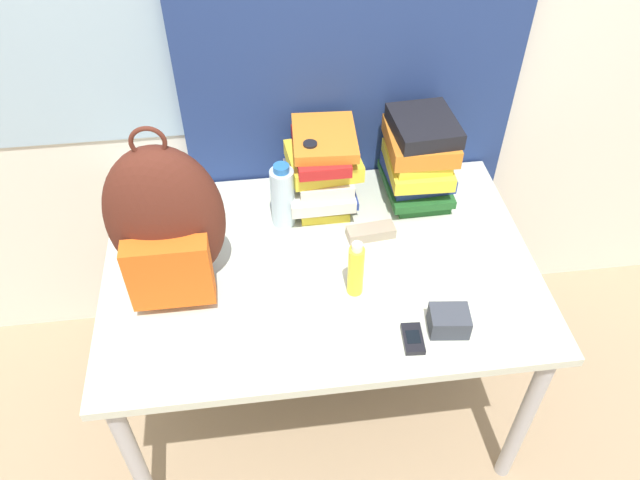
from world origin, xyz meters
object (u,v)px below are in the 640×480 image
object	(u,v)px
backpack	(166,224)
sports_bottle	(309,181)
book_stack_center	(419,159)
sunscreen_bottle	(356,270)
cell_phone	(413,339)
sunglasses_case	(371,232)
water_bottle	(283,196)
book_stack_left	(322,170)
camera_pouch	(449,321)

from	to	relation	value
backpack	sports_bottle	size ratio (longest dim) A/B	1.91
book_stack_center	sunscreen_bottle	xyz separation A→B (m)	(-0.27, -0.41, -0.06)
book_stack_center	sunscreen_bottle	size ratio (longest dim) A/B	1.56
cell_phone	backpack	bearing A→B (deg)	154.49
backpack	sunglasses_case	distance (m)	0.64
sports_bottle	sunglasses_case	world-z (taller)	sports_bottle
backpack	water_bottle	world-z (taller)	backpack
water_bottle	sunscreen_bottle	distance (m)	0.37
backpack	water_bottle	size ratio (longest dim) A/B	2.33
sunscreen_bottle	sports_bottle	bearing A→B (deg)	104.11
book_stack_left	cell_phone	xyz separation A→B (m)	(0.17, -0.60, -0.13)
water_bottle	sunscreen_bottle	bearing A→B (deg)	-61.03
water_bottle	camera_pouch	size ratio (longest dim) A/B	1.98
sports_bottle	cell_phone	size ratio (longest dim) A/B	2.74
backpack	book_stack_left	xyz separation A→B (m)	(0.46, 0.29, -0.09)
sports_bottle	book_stack_left	bearing A→B (deg)	45.44
sports_bottle	sunscreen_bottle	bearing A→B (deg)	-75.89
book_stack_left	sports_bottle	size ratio (longest dim) A/B	0.97
cell_phone	camera_pouch	world-z (taller)	camera_pouch
water_bottle	sunglasses_case	xyz separation A→B (m)	(0.27, -0.10, -0.09)
book_stack_center	cell_phone	distance (m)	0.63
backpack	cell_phone	size ratio (longest dim) A/B	5.23
water_bottle	cell_phone	world-z (taller)	water_bottle
water_bottle	cell_phone	xyz separation A→B (m)	(0.30, -0.52, -0.10)
backpack	water_bottle	distance (m)	0.41
backpack	sunscreen_bottle	xyz separation A→B (m)	(0.51, -0.11, -0.14)
backpack	book_stack_center	distance (m)	0.84
backpack	camera_pouch	world-z (taller)	backpack
sunglasses_case	book_stack_center	bearing A→B (deg)	45.08
water_bottle	cell_phone	size ratio (longest dim) A/B	2.25
book_stack_left	sports_bottle	world-z (taller)	sports_bottle
sunscreen_bottle	camera_pouch	size ratio (longest dim) A/B	1.66
water_bottle	cell_phone	distance (m)	0.61
backpack	sunglasses_case	size ratio (longest dim) A/B	3.44
water_bottle	camera_pouch	distance (m)	0.64
cell_phone	sunglasses_case	world-z (taller)	sunglasses_case
water_bottle	cell_phone	bearing A→B (deg)	-59.52
backpack	sports_bottle	bearing A→B (deg)	30.79
book_stack_left	sunglasses_case	bearing A→B (deg)	-54.01
book_stack_left	book_stack_center	xyz separation A→B (m)	(0.32, 0.00, 0.01)
book_stack_left	camera_pouch	xyz separation A→B (m)	(0.28, -0.57, -0.11)
cell_phone	camera_pouch	distance (m)	0.11
backpack	sunglasses_case	bearing A→B (deg)	10.69
backpack	sunscreen_bottle	distance (m)	0.54
book_stack_center	sports_bottle	distance (m)	0.37
book_stack_left	book_stack_center	size ratio (longest dim) A/B	0.91
water_bottle	sunscreen_bottle	world-z (taller)	water_bottle
sunglasses_case	backpack	bearing A→B (deg)	-169.31
backpack	camera_pouch	distance (m)	0.81
book_stack_left	sports_bottle	distance (m)	0.06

